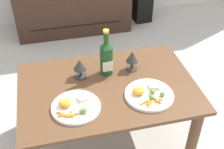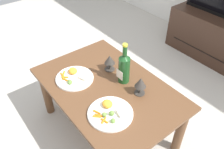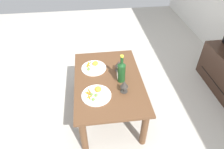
% 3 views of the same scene
% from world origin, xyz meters
% --- Properties ---
extents(ground_plane, '(6.40, 6.40, 0.00)m').
position_xyz_m(ground_plane, '(0.00, 0.00, 0.00)').
color(ground_plane, '#B7B2A8').
extents(dining_table, '(1.10, 0.73, 0.49)m').
position_xyz_m(dining_table, '(0.00, 0.00, 0.40)').
color(dining_table, brown).
rests_on(dining_table, ground_plane).
extents(wine_bottle, '(0.08, 0.09, 0.32)m').
position_xyz_m(wine_bottle, '(0.02, 0.13, 0.61)').
color(wine_bottle, '#19471E').
rests_on(wine_bottle, dining_table).
extents(goblet_left, '(0.08, 0.08, 0.13)m').
position_xyz_m(goblet_left, '(-0.15, 0.14, 0.57)').
color(goblet_left, '#38332D').
rests_on(goblet_left, dining_table).
extents(goblet_right, '(0.08, 0.08, 0.14)m').
position_xyz_m(goblet_right, '(0.19, 0.14, 0.58)').
color(goblet_right, '#38332D').
rests_on(goblet_right, dining_table).
extents(dinner_plate_left, '(0.29, 0.29, 0.05)m').
position_xyz_m(dinner_plate_left, '(-0.22, -0.14, 0.50)').
color(dinner_plate_left, white).
rests_on(dinner_plate_left, dining_table).
extents(dinner_plate_right, '(0.30, 0.30, 0.05)m').
position_xyz_m(dinner_plate_right, '(0.22, -0.14, 0.50)').
color(dinner_plate_right, white).
rests_on(dinner_plate_right, dining_table).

